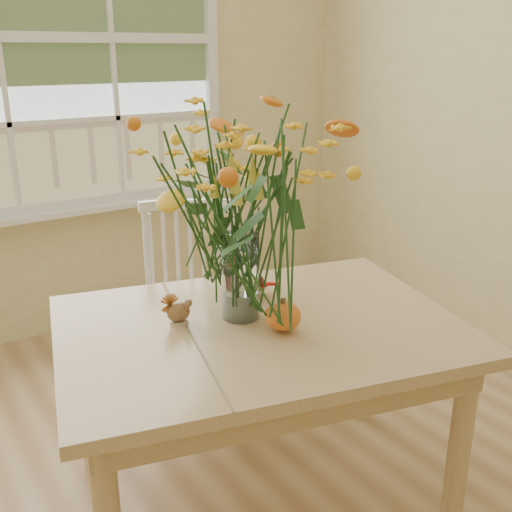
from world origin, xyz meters
TOP-DOWN VIEW (x-y plane):
  - wall_back at (0.00, 2.25)m, footprint 4.00×0.02m
  - dining_table at (0.33, 0.54)m, footprint 1.43×1.18m
  - windsor_chair at (0.43, 1.19)m, footprint 0.55×0.54m
  - flower_vase at (0.31, 0.61)m, footprint 0.58×0.58m
  - pumpkin at (0.36, 0.45)m, footprint 0.11×0.11m
  - turkey_figurine at (0.12, 0.68)m, footprint 0.08×0.06m
  - dark_gourd at (0.44, 0.75)m, footprint 0.13×0.09m

SIDE VIEW (x-z plane):
  - windsor_chair at x=0.43m, z-range 0.06..0.94m
  - dining_table at x=0.33m, z-range 0.24..0.92m
  - turkey_figurine at x=0.12m, z-range 0.66..0.76m
  - dark_gourd at x=0.44m, z-range 0.67..0.75m
  - pumpkin at x=0.36m, z-range 0.67..0.76m
  - flower_vase at x=0.31m, z-range 0.74..1.43m
  - wall_back at x=0.00m, z-range 0.00..2.70m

